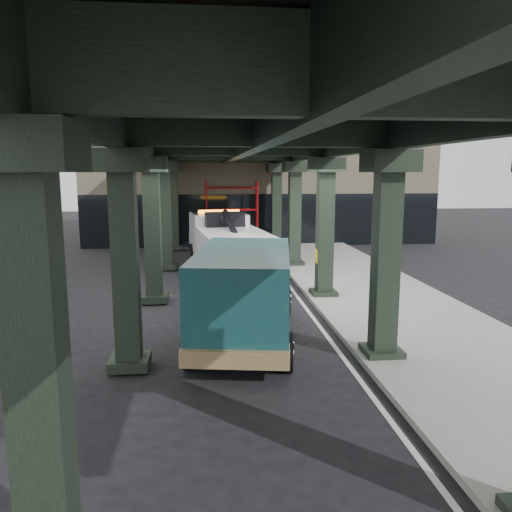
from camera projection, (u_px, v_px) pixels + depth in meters
ground at (258, 316)px, 15.80m from camera, size 90.00×90.00×0.00m
sidewalk at (374, 295)px, 18.21m from camera, size 5.00×40.00×0.15m
lane_stripe at (299, 299)px, 17.94m from camera, size 0.12×38.00×0.01m
viaduct at (240, 143)px, 16.82m from camera, size 7.40×32.00×6.40m
building at (256, 179)px, 34.96m from camera, size 22.00×10.00×8.00m
scaffolding at (232, 213)px, 29.82m from camera, size 3.08×0.88×4.00m
tow_truck at (227, 244)px, 21.54m from camera, size 3.57×9.13×2.92m
towed_van at (245, 292)px, 13.22m from camera, size 3.34×6.56×2.54m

